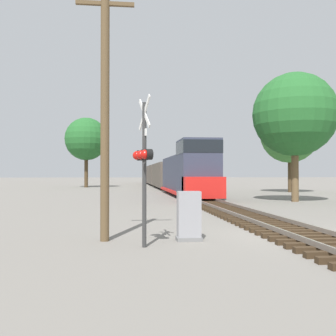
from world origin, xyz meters
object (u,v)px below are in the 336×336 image
tree_mid_background (290,134)px  tree_deep_background (86,139)px  tree_far_right (295,115)px  relay_cabinet (189,216)px  freight_train (162,175)px  utility_pole (105,108)px  crossing_signal_near (143,159)px

tree_mid_background → tree_deep_background: (-23.99, 18.35, 0.78)m
tree_far_right → relay_cabinet: bearing=-123.9°
freight_train → tree_mid_background: (12.62, -16.39, 4.59)m
tree_deep_background → utility_pole: bearing=-83.9°
tree_mid_background → tree_deep_background: tree_deep_background is taller
utility_pole → tree_deep_background: 48.33m
tree_far_right → tree_mid_background: bearing=67.8°
freight_train → relay_cabinet: 46.38m
crossing_signal_near → relay_cabinet: bearing=106.9°
relay_cabinet → tree_deep_background: tree_deep_background is taller
tree_far_right → tree_deep_background: (-18.25, 32.40, 0.84)m
crossing_signal_near → tree_far_right: tree_far_right is taller
tree_far_right → tree_mid_background: tree_mid_background is taller
freight_train → relay_cabinet: bearing=-94.6°
tree_mid_background → tree_deep_background: bearing=142.6°
relay_cabinet → tree_deep_background: (-7.67, 48.17, 6.53)m
freight_train → utility_pole: utility_pole is taller
freight_train → tree_far_right: tree_far_right is taller
crossing_signal_near → utility_pole: utility_pole is taller
freight_train → tree_far_right: bearing=-77.3°
relay_cabinet → tree_mid_background: tree_mid_background is taller
utility_pole → tree_far_right: tree_far_right is taller
freight_train → tree_deep_background: (-11.36, 1.95, 5.37)m
freight_train → crossing_signal_near: size_ratio=15.47×
tree_far_right → tree_deep_background: size_ratio=0.91×
relay_cabinet → freight_train: bearing=85.4°
tree_far_right → tree_mid_background: (5.74, 14.05, 0.06)m
relay_cabinet → tree_far_right: tree_far_right is taller
tree_mid_background → utility_pole: bearing=-122.6°
crossing_signal_near → tree_mid_background: (17.78, 30.77, 4.02)m
crossing_signal_near → tree_deep_background: tree_deep_background is taller
freight_train → tree_far_right: size_ratio=6.89×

